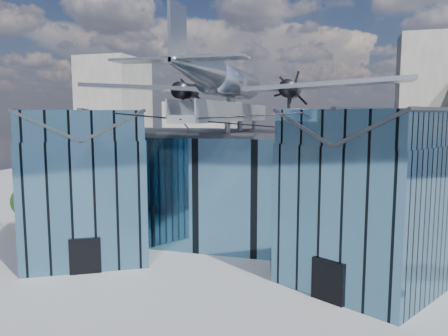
# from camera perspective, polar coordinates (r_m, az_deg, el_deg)

# --- Properties ---
(ground_plane) EXTENTS (120.00, 120.00, 0.00)m
(ground_plane) POSITION_cam_1_polar(r_m,az_deg,el_deg) (34.16, -0.97, -12.48)
(ground_plane) COLOR gray
(museum) EXTENTS (32.88, 24.50, 17.60)m
(museum) POSITION_cam_1_polar(r_m,az_deg,el_deg) (38.26, 1.61, -1.81)
(museum) COLOR teal
(museum) RESTS_ON ground
(bg_towers) EXTENTS (77.00, 24.50, 26.00)m
(bg_towers) POSITION_cam_1_polar(r_m,az_deg,el_deg) (81.67, 10.65, 5.86)
(bg_towers) COLOR gray
(bg_towers) RESTS_ON ground
(tree_side_w) EXTENTS (3.57, 3.57, 4.76)m
(tree_side_w) POSITION_cam_1_polar(r_m,az_deg,el_deg) (45.49, -24.28, -3.98)
(tree_side_w) COLOR #321F14
(tree_side_w) RESTS_ON ground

